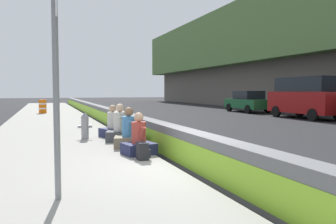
{
  "coord_description": "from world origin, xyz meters",
  "views": [
    {
      "loc": [
        -6.48,
        2.98,
        1.72
      ],
      "look_at": [
        5.77,
        -1.48,
        0.9
      ],
      "focal_mm": 36.32,
      "sensor_mm": 36.0,
      "label": 1
    }
  ],
  "objects_px": {
    "seated_person_far": "(113,127)",
    "parked_car_third": "(306,97)",
    "seated_person_foreground": "(139,141)",
    "parked_car_fourth": "(248,101)",
    "fire_hydrant": "(85,125)",
    "construction_barrel": "(43,106)",
    "route_sign_post": "(56,56)",
    "seated_person_middle": "(129,135)",
    "backpack": "(143,151)",
    "seated_person_rear": "(120,129)"
  },
  "relations": [
    {
      "from": "seated_person_foreground",
      "to": "seated_person_middle",
      "type": "relative_size",
      "value": 0.93
    },
    {
      "from": "construction_barrel",
      "to": "seated_person_middle",
      "type": "bearing_deg",
      "value": -171.87
    },
    {
      "from": "fire_hydrant",
      "to": "seated_person_foreground",
      "type": "relative_size",
      "value": 0.84
    },
    {
      "from": "route_sign_post",
      "to": "fire_hydrant",
      "type": "relative_size",
      "value": 4.09
    },
    {
      "from": "seated_person_foreground",
      "to": "construction_barrel",
      "type": "distance_m",
      "value": 17.51
    },
    {
      "from": "fire_hydrant",
      "to": "seated_person_middle",
      "type": "bearing_deg",
      "value": -156.69
    },
    {
      "from": "seated_person_foreground",
      "to": "parked_car_fourth",
      "type": "xyz_separation_m",
      "value": [
        15.18,
        -13.11,
        0.4
      ]
    },
    {
      "from": "seated_person_far",
      "to": "parked_car_third",
      "type": "xyz_separation_m",
      "value": [
        5.14,
        -12.98,
        0.87
      ]
    },
    {
      "from": "seated_person_middle",
      "to": "seated_person_far",
      "type": "relative_size",
      "value": 1.03
    },
    {
      "from": "seated_person_far",
      "to": "parked_car_third",
      "type": "bearing_deg",
      "value": -68.41
    },
    {
      "from": "route_sign_post",
      "to": "seated_person_rear",
      "type": "distance_m",
      "value": 5.99
    },
    {
      "from": "route_sign_post",
      "to": "construction_barrel",
      "type": "bearing_deg",
      "value": 0.82
    },
    {
      "from": "fire_hydrant",
      "to": "parked_car_fourth",
      "type": "distance_m",
      "value": 18.39
    },
    {
      "from": "seated_person_rear",
      "to": "backpack",
      "type": "distance_m",
      "value": 3.05
    },
    {
      "from": "seated_person_foreground",
      "to": "parked_car_third",
      "type": "xyz_separation_m",
      "value": [
        8.62,
        -13.0,
        0.89
      ]
    },
    {
      "from": "route_sign_post",
      "to": "parked_car_third",
      "type": "height_order",
      "value": "route_sign_post"
    },
    {
      "from": "seated_person_far",
      "to": "backpack",
      "type": "distance_m",
      "value": 4.15
    },
    {
      "from": "parked_car_fourth",
      "to": "route_sign_post",
      "type": "bearing_deg",
      "value": 140.21
    },
    {
      "from": "route_sign_post",
      "to": "seated_person_middle",
      "type": "relative_size",
      "value": 3.21
    },
    {
      "from": "seated_person_foreground",
      "to": "construction_barrel",
      "type": "bearing_deg",
      "value": 7.58
    },
    {
      "from": "seated_person_middle",
      "to": "backpack",
      "type": "bearing_deg",
      "value": 176.77
    },
    {
      "from": "seated_person_middle",
      "to": "parked_car_fourth",
      "type": "xyz_separation_m",
      "value": [
        14.08,
        -13.1,
        0.37
      ]
    },
    {
      "from": "seated_person_far",
      "to": "seated_person_middle",
      "type": "bearing_deg",
      "value": 179.95
    },
    {
      "from": "seated_person_rear",
      "to": "construction_barrel",
      "type": "relative_size",
      "value": 1.23
    },
    {
      "from": "seated_person_middle",
      "to": "construction_barrel",
      "type": "relative_size",
      "value": 1.18
    },
    {
      "from": "seated_person_foreground",
      "to": "parked_car_third",
      "type": "relative_size",
      "value": 0.2
    },
    {
      "from": "seated_person_foreground",
      "to": "parked_car_fourth",
      "type": "bearing_deg",
      "value": -40.81
    },
    {
      "from": "seated_person_middle",
      "to": "construction_barrel",
      "type": "xyz_separation_m",
      "value": [
        16.26,
        2.32,
        0.13
      ]
    },
    {
      "from": "seated_person_middle",
      "to": "parked_car_fourth",
      "type": "bearing_deg",
      "value": -42.92
    },
    {
      "from": "fire_hydrant",
      "to": "seated_person_foreground",
      "type": "distance_m",
      "value": 3.45
    },
    {
      "from": "fire_hydrant",
      "to": "parked_car_fourth",
      "type": "bearing_deg",
      "value": -49.83
    },
    {
      "from": "fire_hydrant",
      "to": "parked_car_third",
      "type": "xyz_separation_m",
      "value": [
        5.3,
        -13.94,
        0.77
      ]
    },
    {
      "from": "backpack",
      "to": "parked_car_fourth",
      "type": "distance_m",
      "value": 20.63
    },
    {
      "from": "seated_person_foreground",
      "to": "parked_car_fourth",
      "type": "height_order",
      "value": "parked_car_fourth"
    },
    {
      "from": "route_sign_post",
      "to": "seated_person_foreground",
      "type": "relative_size",
      "value": 3.45
    },
    {
      "from": "construction_barrel",
      "to": "seated_person_far",
      "type": "bearing_deg",
      "value": -170.49
    },
    {
      "from": "seated_person_foreground",
      "to": "seated_person_far",
      "type": "relative_size",
      "value": 0.95
    },
    {
      "from": "seated_person_middle",
      "to": "fire_hydrant",
      "type": "bearing_deg",
      "value": 23.31
    },
    {
      "from": "fire_hydrant",
      "to": "parked_car_third",
      "type": "height_order",
      "value": "parked_car_third"
    },
    {
      "from": "seated_person_rear",
      "to": "parked_car_third",
      "type": "relative_size",
      "value": 0.23
    },
    {
      "from": "seated_person_far",
      "to": "parked_car_third",
      "type": "distance_m",
      "value": 13.99
    },
    {
      "from": "fire_hydrant",
      "to": "backpack",
      "type": "xyz_separation_m",
      "value": [
        -3.99,
        -0.86,
        -0.25
      ]
    },
    {
      "from": "backpack",
      "to": "parked_car_fourth",
      "type": "xyz_separation_m",
      "value": [
        15.85,
        -13.2,
        0.53
      ]
    },
    {
      "from": "seated_person_foreground",
      "to": "parked_car_third",
      "type": "distance_m",
      "value": 15.62
    },
    {
      "from": "fire_hydrant",
      "to": "seated_person_far",
      "type": "bearing_deg",
      "value": -80.56
    },
    {
      "from": "backpack",
      "to": "parked_car_fourth",
      "type": "height_order",
      "value": "parked_car_fourth"
    },
    {
      "from": "seated_person_rear",
      "to": "seated_person_far",
      "type": "bearing_deg",
      "value": 1.0
    },
    {
      "from": "route_sign_post",
      "to": "seated_person_rear",
      "type": "height_order",
      "value": "route_sign_post"
    },
    {
      "from": "seated_person_foreground",
      "to": "construction_barrel",
      "type": "relative_size",
      "value": 1.1
    },
    {
      "from": "seated_person_foreground",
      "to": "seated_person_rear",
      "type": "bearing_deg",
      "value": -0.84
    }
  ]
}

